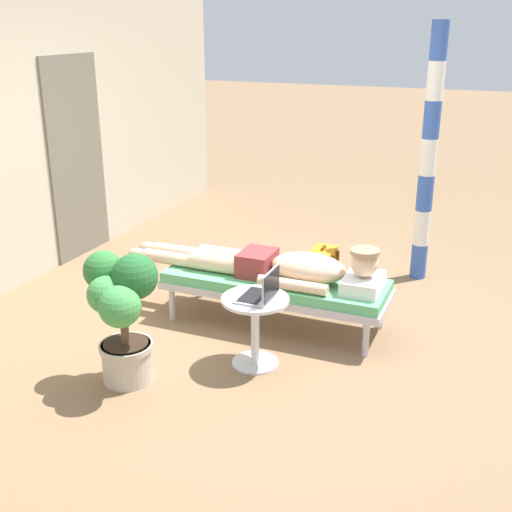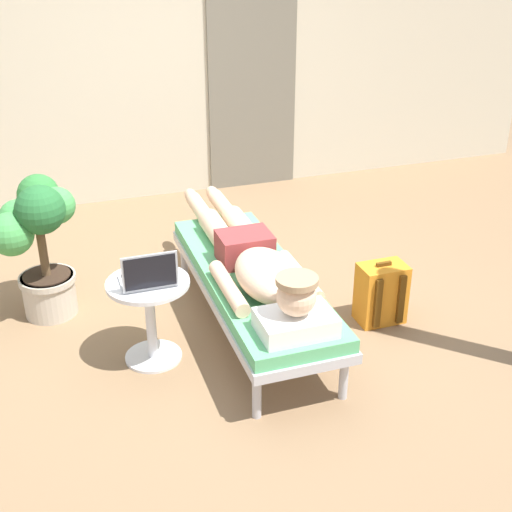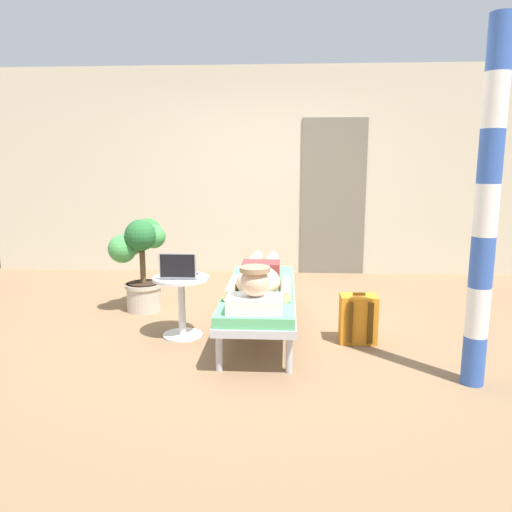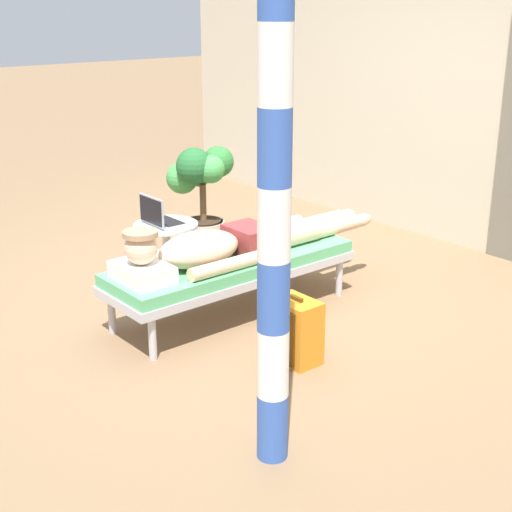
% 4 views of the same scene
% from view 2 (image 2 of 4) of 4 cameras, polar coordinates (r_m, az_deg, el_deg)
% --- Properties ---
extents(ground_plane, '(40.00, 40.00, 0.00)m').
position_cam_2_polar(ground_plane, '(4.56, -2.74, -5.34)').
color(ground_plane, '#846647').
extents(house_wall_back, '(7.60, 0.20, 2.70)m').
position_cam_2_polar(house_wall_back, '(6.37, -8.09, 16.82)').
color(house_wall_back, beige).
rests_on(house_wall_back, ground).
extents(house_door_panel, '(0.84, 0.03, 2.04)m').
position_cam_2_polar(house_door_panel, '(6.54, -0.31, 14.37)').
color(house_door_panel, '#6D6759').
rests_on(house_door_panel, ground).
extents(lounge_chair, '(0.60, 1.83, 0.42)m').
position_cam_2_polar(lounge_chair, '(4.29, -0.28, -2.19)').
color(lounge_chair, '#B7B7BC').
rests_on(lounge_chair, ground).
extents(person_reclining, '(0.53, 2.17, 0.33)m').
position_cam_2_polar(person_reclining, '(4.17, -0.09, -0.37)').
color(person_reclining, white).
rests_on(person_reclining, lounge_chair).
extents(side_table, '(0.48, 0.48, 0.52)m').
position_cam_2_polar(side_table, '(4.06, -8.76, -4.15)').
color(side_table, silver).
rests_on(side_table, ground).
extents(laptop, '(0.31, 0.24, 0.23)m').
position_cam_2_polar(laptop, '(3.91, -8.85, -1.68)').
color(laptop, '#A5A8AD').
rests_on(laptop, side_table).
extents(backpack, '(0.30, 0.26, 0.42)m').
position_cam_2_polar(backpack, '(4.54, 10.25, -3.05)').
color(backpack, orange).
rests_on(backpack, ground).
extents(potted_plant, '(0.54, 0.54, 0.94)m').
position_cam_2_polar(potted_plant, '(4.57, -17.56, 1.56)').
color(potted_plant, '#BFB29E').
rests_on(potted_plant, ground).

